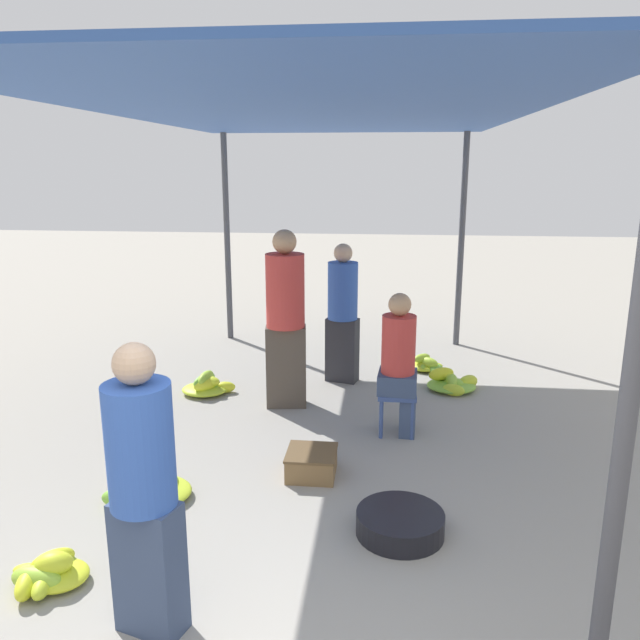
# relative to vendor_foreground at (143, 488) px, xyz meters

# --- Properties ---
(canopy_post_front_right) EXTENTS (0.08, 0.08, 2.79)m
(canopy_post_front_right) POSITION_rel_vendor_foreground_xyz_m (2.14, -0.26, 0.58)
(canopy_post_front_right) COLOR #4C4C51
(canopy_post_front_right) RESTS_ON ground
(canopy_post_back_left) EXTENTS (0.08, 0.08, 2.79)m
(canopy_post_back_left) POSITION_rel_vendor_foreground_xyz_m (-1.00, 5.62, 0.58)
(canopy_post_back_left) COLOR #4C4C51
(canopy_post_back_left) RESTS_ON ground
(canopy_post_back_right) EXTENTS (0.08, 0.08, 2.79)m
(canopy_post_back_right) POSITION_rel_vendor_foreground_xyz_m (2.14, 5.62, 0.58)
(canopy_post_back_right) COLOR #4C4C51
(canopy_post_back_right) RESTS_ON ground
(canopy_tarp) EXTENTS (3.54, 6.28, 0.04)m
(canopy_tarp) POSITION_rel_vendor_foreground_xyz_m (0.57, 2.68, 1.99)
(canopy_tarp) COLOR #33569E
(canopy_tarp) RESTS_ON canopy_post_front_left
(vendor_foreground) EXTENTS (0.41, 0.41, 1.56)m
(vendor_foreground) POSITION_rel_vendor_foreground_xyz_m (0.00, 0.00, 0.00)
(vendor_foreground) COLOR #384766
(vendor_foreground) RESTS_ON ground
(stool) EXTENTS (0.34, 0.34, 0.40)m
(stool) POSITION_rel_vendor_foreground_xyz_m (1.30, 2.63, -0.49)
(stool) COLOR #384C84
(stool) RESTS_ON ground
(vendor_seated) EXTENTS (0.36, 0.36, 1.30)m
(vendor_seated) POSITION_rel_vendor_foreground_xyz_m (1.31, 2.63, -0.14)
(vendor_seated) COLOR #384766
(vendor_seated) RESTS_ON ground
(basin_black) EXTENTS (0.58, 0.58, 0.15)m
(basin_black) POSITION_rel_vendor_foreground_xyz_m (1.30, 1.01, -0.74)
(basin_black) COLOR black
(basin_black) RESTS_ON ground
(banana_pile_left_0) EXTENTS (0.47, 0.44, 0.21)m
(banana_pile_left_0) POSITION_rel_vendor_foreground_xyz_m (-0.73, 0.27, -0.74)
(banana_pile_left_0) COLOR yellow
(banana_pile_left_0) RESTS_ON ground
(banana_pile_left_1) EXTENTS (0.62, 0.50, 0.15)m
(banana_pile_left_1) POSITION_rel_vendor_foreground_xyz_m (-0.53, 1.26, -0.75)
(banana_pile_left_1) COLOR #85BA34
(banana_pile_left_1) RESTS_ON ground
(banana_pile_left_2) EXTENTS (0.57, 0.50, 0.25)m
(banana_pile_left_2) POSITION_rel_vendor_foreground_xyz_m (-0.69, 3.42, -0.72)
(banana_pile_left_2) COLOR #93BF32
(banana_pile_left_2) RESTS_ON ground
(banana_pile_right_0) EXTENTS (0.39, 0.36, 0.20)m
(banana_pile_right_0) POSITION_rel_vendor_foreground_xyz_m (1.68, 4.42, -0.74)
(banana_pile_right_0) COLOR #92BF32
(banana_pile_right_0) RESTS_ON ground
(banana_pile_right_1) EXTENTS (0.61, 0.53, 0.24)m
(banana_pile_right_1) POSITION_rel_vendor_foreground_xyz_m (1.91, 3.81, -0.73)
(banana_pile_right_1) COLOR #C0D12A
(banana_pile_right_1) RESTS_ON ground
(crate_near) EXTENTS (0.39, 0.39, 0.20)m
(crate_near) POSITION_rel_vendor_foreground_xyz_m (0.63, 1.75, -0.71)
(crate_near) COLOR brown
(crate_near) RESTS_ON ground
(shopper_walking_mid) EXTENTS (0.40, 0.40, 1.55)m
(shopper_walking_mid) POSITION_rel_vendor_foreground_xyz_m (0.70, 3.99, -0.01)
(shopper_walking_mid) COLOR #2D2D33
(shopper_walking_mid) RESTS_ON ground
(shopper_walking_far) EXTENTS (0.42, 0.42, 1.78)m
(shopper_walking_far) POSITION_rel_vendor_foreground_xyz_m (0.20, 3.18, 0.11)
(shopper_walking_far) COLOR #4C4238
(shopper_walking_far) RESTS_ON ground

